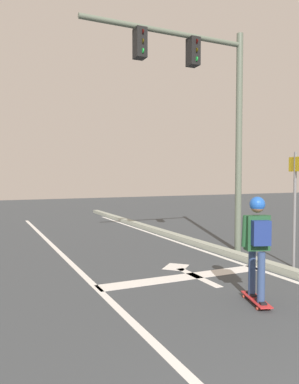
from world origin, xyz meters
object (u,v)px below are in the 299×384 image
object	(u,v)px
traffic_signal_mast	(204,94)
street_sign_post	(295,193)
skateboard	(256,299)
skater	(257,236)

from	to	relation	value
traffic_signal_mast	street_sign_post	size ratio (longest dim) A/B	2.26
skateboard	street_sign_post	xyz separation A→B (m)	(2.19, 1.38, 1.50)
skateboard	street_sign_post	distance (m)	2.99
skateboard	skater	world-z (taller)	skater
street_sign_post	skateboard	bearing A→B (deg)	-147.72
skateboard	street_sign_post	bearing A→B (deg)	32.28
skater	traffic_signal_mast	bearing A→B (deg)	70.31
traffic_signal_mast	street_sign_post	bearing A→B (deg)	-59.78
skater	traffic_signal_mast	distance (m)	4.41
skater	street_sign_post	distance (m)	2.66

